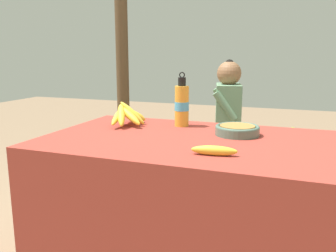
% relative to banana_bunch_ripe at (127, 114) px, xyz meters
% --- Properties ---
extents(market_counter, '(1.37, 0.84, 0.72)m').
position_rel_banana_bunch_ripe_xyz_m(market_counter, '(0.42, -0.18, -0.42)').
color(market_counter, maroon).
rests_on(market_counter, ground_plane).
extents(banana_bunch_ripe, '(0.19, 0.28, 0.14)m').
position_rel_banana_bunch_ripe_xyz_m(banana_bunch_ripe, '(0.00, 0.00, 0.00)').
color(banana_bunch_ripe, '#4C381E').
rests_on(banana_bunch_ripe, market_counter).
extents(serving_bowl, '(0.21, 0.21, 0.05)m').
position_rel_banana_bunch_ripe_xyz_m(serving_bowl, '(0.60, -0.03, -0.04)').
color(serving_bowl, '#4C6B5B').
rests_on(serving_bowl, market_counter).
extents(water_bottle, '(0.08, 0.08, 0.29)m').
position_rel_banana_bunch_ripe_xyz_m(water_bottle, '(0.28, 0.09, 0.05)').
color(water_bottle, gold).
rests_on(water_bottle, market_counter).
extents(loose_banana_front, '(0.18, 0.06, 0.04)m').
position_rel_banana_bunch_ripe_xyz_m(loose_banana_front, '(0.58, -0.41, -0.04)').
color(loose_banana_front, gold).
rests_on(loose_banana_front, market_counter).
extents(wooden_bench, '(1.79, 0.32, 0.41)m').
position_rel_banana_bunch_ripe_xyz_m(wooden_bench, '(0.35, 1.26, -0.44)').
color(wooden_bench, brown).
rests_on(wooden_bench, ground_plane).
extents(seated_vendor, '(0.45, 0.42, 1.06)m').
position_rel_banana_bunch_ripe_xyz_m(seated_vendor, '(0.28, 1.21, -0.17)').
color(seated_vendor, '#473828').
rests_on(seated_vendor, ground_plane).
extents(banana_bunch_green, '(0.17, 0.27, 0.13)m').
position_rel_banana_bunch_ripe_xyz_m(banana_bunch_green, '(0.87, 1.26, -0.31)').
color(banana_bunch_green, '#4C381E').
rests_on(banana_bunch_green, wooden_bench).
extents(support_post_near, '(0.12, 0.12, 2.34)m').
position_rel_banana_bunch_ripe_xyz_m(support_post_near, '(-0.79, 1.48, 0.39)').
color(support_post_near, '#4C3823').
rests_on(support_post_near, ground_plane).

